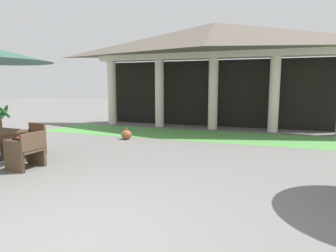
{
  "coord_description": "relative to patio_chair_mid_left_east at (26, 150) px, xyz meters",
  "views": [
    {
      "loc": [
        2.16,
        -2.53,
        1.79
      ],
      "look_at": [
        0.32,
        2.73,
        1.0
      ],
      "focal_mm": 30.9,
      "sensor_mm": 36.0,
      "label": 1
    }
  ],
  "objects": [
    {
      "name": "ground_plane",
      "position": [
        2.72,
        -2.19,
        -0.4
      ],
      "size": [
        60.0,
        60.0,
        0.0
      ],
      "primitive_type": "plane",
      "color": "slate"
    },
    {
      "name": "background_pavilion",
      "position": [
        2.72,
        7.09,
        2.88
      ],
      "size": [
        10.53,
        2.8,
        4.22
      ],
      "color": "beige",
      "rests_on": "ground"
    },
    {
      "name": "lawn_strip",
      "position": [
        2.72,
        5.28,
        -0.39
      ],
      "size": [
        12.33,
        2.39,
        0.01
      ],
      "primitive_type": "cube",
      "color": "#519347",
      "rests_on": "ground"
    },
    {
      "name": "patio_chair_mid_left_east",
      "position": [
        0.0,
        0.0,
        0.0
      ],
      "size": [
        0.57,
        0.67,
        0.8
      ],
      "rotation": [
        0.0,
        0.0,
        1.5
      ],
      "color": "brown",
      "rests_on": "ground"
    },
    {
      "name": "patio_chair_mid_left_north",
      "position": [
        -0.86,
        0.99,
        -0.01
      ],
      "size": [
        0.6,
        0.61,
        0.81
      ],
      "rotation": [
        0.0,
        0.0,
        -3.21
      ],
      "color": "brown",
      "rests_on": "ground"
    },
    {
      "name": "potted_palm_left_edge",
      "position": [
        -2.17,
        1.28,
        -0.06
      ],
      "size": [
        0.55,
        0.55,
        1.27
      ],
      "color": "#47423D",
      "rests_on": "ground"
    },
    {
      "name": "terracotta_urn",
      "position": [
        0.44,
        3.77,
        -0.24
      ],
      "size": [
        0.35,
        0.35,
        0.39
      ],
      "color": "#9E5633",
      "rests_on": "ground"
    }
  ]
}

